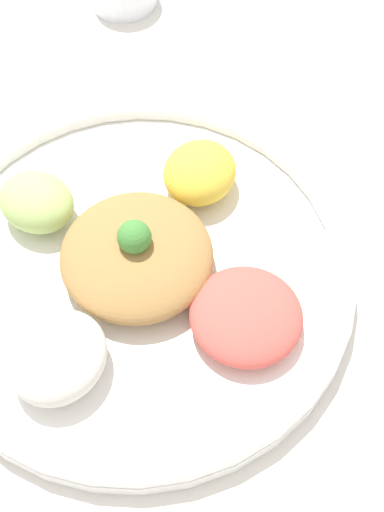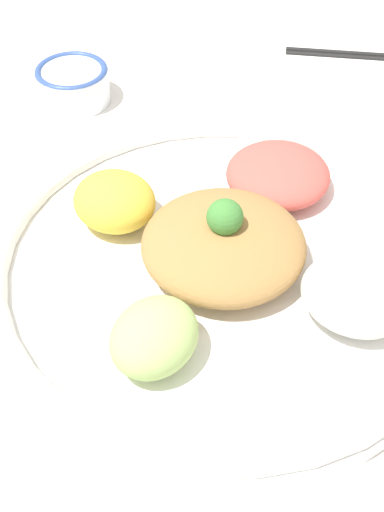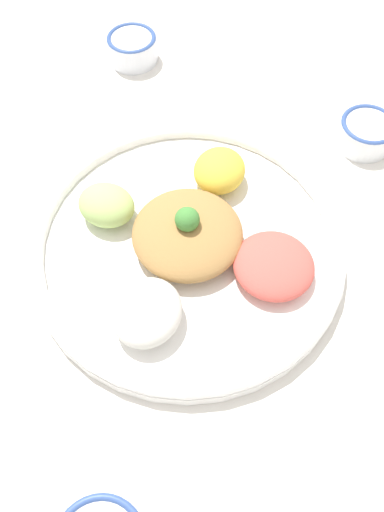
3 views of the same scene
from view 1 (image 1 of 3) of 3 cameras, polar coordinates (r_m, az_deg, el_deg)
name	(u,v)px [view 1 (image 1 of 3)]	position (r m, az deg, el deg)	size (l,w,h in m)	color
ground_plane	(109,262)	(0.71, -6.68, -0.47)	(2.40, 2.40, 0.00)	white
salad_platter	(137,271)	(0.67, -4.45, -1.18)	(0.41, 0.41, 0.09)	white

